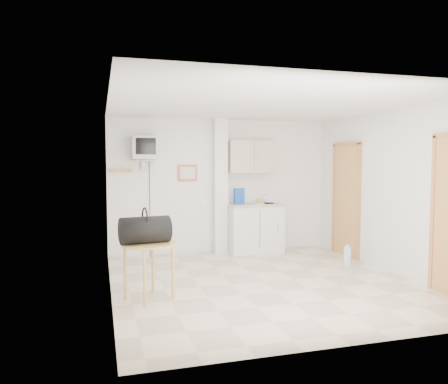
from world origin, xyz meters
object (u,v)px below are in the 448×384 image
object	(u,v)px
crt_television	(145,149)
water_bottle	(347,256)
round_table	(149,250)
duffel_bag	(145,230)

from	to	relation	value
crt_television	water_bottle	distance (m)	3.89
crt_television	round_table	distance (m)	2.72
round_table	crt_television	bearing A→B (deg)	85.19
duffel_bag	water_bottle	xyz separation A→B (m)	(3.38, 0.93, -0.72)
crt_television	round_table	size ratio (longest dim) A/B	3.02
crt_television	round_table	bearing A→B (deg)	-94.81
water_bottle	duffel_bag	bearing A→B (deg)	-164.62
round_table	water_bottle	world-z (taller)	round_table
crt_television	water_bottle	bearing A→B (deg)	-25.36
crt_television	duffel_bag	size ratio (longest dim) A/B	3.36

